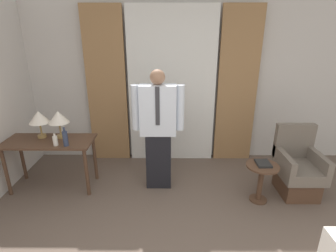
{
  "coord_description": "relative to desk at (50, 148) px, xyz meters",
  "views": [
    {
      "loc": [
        -0.04,
        -1.48,
        2.21
      ],
      "look_at": [
        -0.06,
        1.77,
        1.01
      ],
      "focal_mm": 28.0,
      "sensor_mm": 36.0,
      "label": 1
    }
  ],
  "objects": [
    {
      "name": "armchair",
      "position": [
        3.5,
        -0.11,
        -0.29
      ],
      "size": [
        0.55,
        0.64,
        0.95
      ],
      "color": "#4C3323",
      "rests_on": "ground_plane"
    },
    {
      "name": "wall_back",
      "position": [
        1.74,
        1.07,
        0.72
      ],
      "size": [
        10.0,
        0.06,
        2.7
      ],
      "color": "beige",
      "rests_on": "ground_plane"
    },
    {
      "name": "curtain_drape_right",
      "position": [
        2.82,
        0.94,
        0.66
      ],
      "size": [
        0.65,
        0.06,
        2.58
      ],
      "color": "#997047",
      "rests_on": "ground_plane"
    },
    {
      "name": "desk",
      "position": [
        0.0,
        0.0,
        0.0
      ],
      "size": [
        1.23,
        0.55,
        0.74
      ],
      "color": "#4C3323",
      "rests_on": "ground_plane"
    },
    {
      "name": "book",
      "position": [
        2.93,
        -0.31,
        -0.07
      ],
      "size": [
        0.18,
        0.22,
        0.03
      ],
      "color": "black",
      "rests_on": "side_table"
    },
    {
      "name": "side_table",
      "position": [
        2.92,
        -0.33,
        -0.26
      ],
      "size": [
        0.43,
        0.43,
        0.54
      ],
      "color": "#4C3323",
      "rests_on": "ground_plane"
    },
    {
      "name": "table_lamp_right",
      "position": [
        0.14,
        0.11,
        0.41
      ],
      "size": [
        0.28,
        0.28,
        0.39
      ],
      "color": "#9E7F47",
      "rests_on": "desk"
    },
    {
      "name": "bottle_by_lamp",
      "position": [
        0.32,
        -0.17,
        0.22
      ],
      "size": [
        0.07,
        0.07,
        0.26
      ],
      "color": "#2D3851",
      "rests_on": "desk"
    },
    {
      "name": "curtain_drape_left",
      "position": [
        0.65,
        0.94,
        0.66
      ],
      "size": [
        0.65,
        0.06,
        2.58
      ],
      "color": "#997047",
      "rests_on": "ground_plane"
    },
    {
      "name": "bottle_near_edge",
      "position": [
        0.17,
        -0.16,
        0.18
      ],
      "size": [
        0.06,
        0.06,
        0.17
      ],
      "color": "silver",
      "rests_on": "desk"
    },
    {
      "name": "curtain_sheer_center",
      "position": [
        1.74,
        0.94,
        0.66
      ],
      "size": [
        1.44,
        0.06,
        2.58
      ],
      "color": "white",
      "rests_on": "ground_plane"
    },
    {
      "name": "table_lamp_left",
      "position": [
        -0.14,
        0.11,
        0.41
      ],
      "size": [
        0.28,
        0.28,
        0.39
      ],
      "color": "#9E7F47",
      "rests_on": "desk"
    },
    {
      "name": "person",
      "position": [
        1.54,
        0.04,
        0.3
      ],
      "size": [
        0.71,
        0.23,
        1.73
      ],
      "color": "black",
      "rests_on": "ground_plane"
    }
  ]
}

